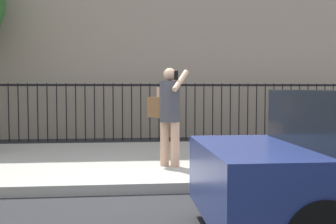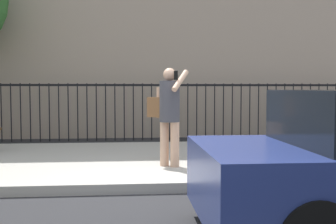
# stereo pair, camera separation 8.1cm
# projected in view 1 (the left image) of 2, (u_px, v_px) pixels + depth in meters

# --- Properties ---
(ground_plane) EXTENTS (60.00, 60.00, 0.00)m
(ground_plane) POSITION_uv_depth(u_px,v_px,m) (165.00, 194.00, 5.72)
(ground_plane) COLOR #28282B
(sidewalk) EXTENTS (28.00, 4.40, 0.15)m
(sidewalk) POSITION_uv_depth(u_px,v_px,m) (154.00, 161.00, 7.90)
(sidewalk) COLOR #B2ADA3
(sidewalk) RESTS_ON ground
(iron_fence) EXTENTS (12.03, 0.04, 1.60)m
(iron_fence) POSITION_uv_depth(u_px,v_px,m) (145.00, 104.00, 11.52)
(iron_fence) COLOR black
(iron_fence) RESTS_ON ground
(pedestrian_on_phone) EXTENTS (0.71, 0.63, 1.65)m
(pedestrian_on_phone) POSITION_uv_depth(u_px,v_px,m) (168.00, 110.00, 6.92)
(pedestrian_on_phone) COLOR tan
(pedestrian_on_phone) RESTS_ON sidewalk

